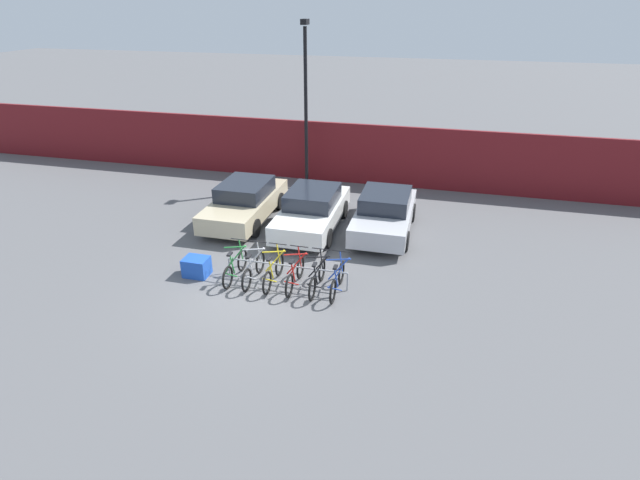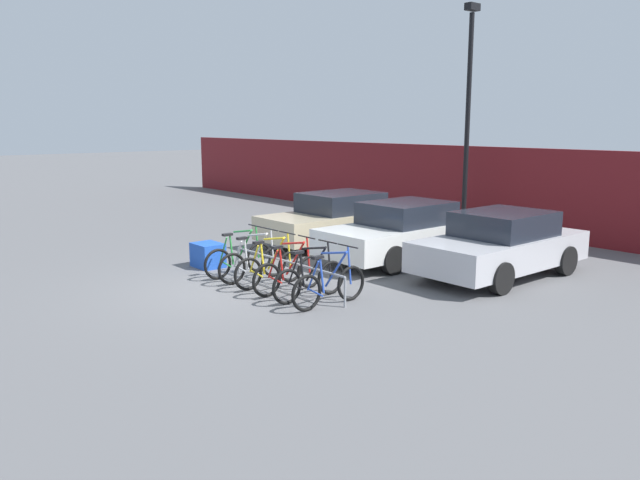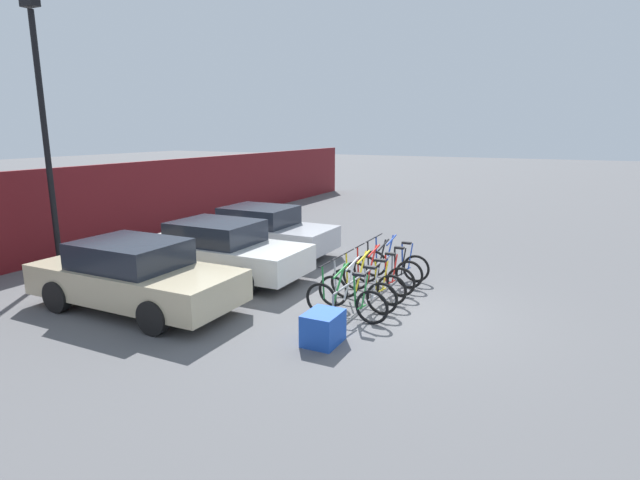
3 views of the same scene
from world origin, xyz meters
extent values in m
plane|color=#59595B|center=(0.00, 0.00, 0.00)|extent=(120.00, 120.00, 0.00)
cube|color=maroon|center=(0.00, 9.50, 1.27)|extent=(36.00, 0.16, 2.55)
cylinder|color=gray|center=(0.72, 0.68, 0.55)|extent=(3.46, 0.04, 0.04)
cylinder|color=gray|center=(-1.01, 0.68, 0.28)|extent=(0.04, 0.04, 0.55)
cylinder|color=gray|center=(2.45, 0.68, 0.28)|extent=(0.04, 0.04, 0.55)
torus|color=black|center=(-0.76, 0.00, 0.33)|extent=(0.06, 0.66, 0.66)
torus|color=black|center=(-0.76, 1.05, 0.33)|extent=(0.06, 0.66, 0.66)
cylinder|color=#288438|center=(-0.76, 0.68, 0.65)|extent=(0.60, 0.04, 0.76)
cylinder|color=#288438|center=(-0.76, 0.63, 0.96)|extent=(0.68, 0.04, 0.16)
cylinder|color=#288438|center=(-0.76, 0.35, 0.59)|extent=(0.14, 0.04, 0.63)
cylinder|color=#288438|center=(-0.76, 0.15, 0.61)|extent=(0.32, 0.03, 0.58)
cylinder|color=#288438|center=(-0.76, 0.20, 0.31)|extent=(0.40, 0.03, 0.08)
cylinder|color=#288438|center=(-0.76, 1.01, 0.68)|extent=(0.12, 0.04, 0.69)
cylinder|color=black|center=(-0.76, 0.97, 1.04)|extent=(0.52, 0.03, 0.03)
cube|color=black|center=(-0.76, 0.25, 0.93)|extent=(0.10, 0.22, 0.05)
torus|color=black|center=(-0.21, 0.00, 0.33)|extent=(0.06, 0.66, 0.66)
torus|color=black|center=(-0.21, 1.05, 0.33)|extent=(0.06, 0.66, 0.66)
cylinder|color=#B7B7BC|center=(-0.21, 0.68, 0.65)|extent=(0.60, 0.04, 0.76)
cylinder|color=#B7B7BC|center=(-0.21, 0.63, 0.96)|extent=(0.68, 0.04, 0.16)
cylinder|color=#B7B7BC|center=(-0.21, 0.35, 0.59)|extent=(0.14, 0.04, 0.63)
cylinder|color=#B7B7BC|center=(-0.21, 0.15, 0.61)|extent=(0.32, 0.03, 0.58)
cylinder|color=#B7B7BC|center=(-0.21, 0.20, 0.31)|extent=(0.40, 0.03, 0.08)
cylinder|color=#B7B7BC|center=(-0.21, 1.01, 0.68)|extent=(0.12, 0.04, 0.69)
cylinder|color=black|center=(-0.21, 0.97, 1.04)|extent=(0.52, 0.03, 0.03)
cube|color=black|center=(-0.21, 0.25, 0.93)|extent=(0.10, 0.22, 0.05)
torus|color=black|center=(0.38, 0.00, 0.33)|extent=(0.06, 0.66, 0.66)
torus|color=black|center=(0.38, 1.05, 0.33)|extent=(0.06, 0.66, 0.66)
cylinder|color=yellow|center=(0.38, 0.68, 0.65)|extent=(0.60, 0.04, 0.76)
cylinder|color=yellow|center=(0.38, 0.63, 0.96)|extent=(0.68, 0.04, 0.16)
cylinder|color=yellow|center=(0.38, 0.35, 0.59)|extent=(0.14, 0.04, 0.63)
cylinder|color=yellow|center=(0.38, 0.15, 0.61)|extent=(0.32, 0.03, 0.58)
cylinder|color=yellow|center=(0.38, 0.20, 0.31)|extent=(0.40, 0.03, 0.08)
cylinder|color=yellow|center=(0.38, 1.01, 0.68)|extent=(0.12, 0.04, 0.69)
cylinder|color=black|center=(0.38, 0.97, 1.04)|extent=(0.52, 0.03, 0.03)
cube|color=black|center=(0.38, 0.25, 0.93)|extent=(0.10, 0.22, 0.05)
torus|color=black|center=(1.01, 0.00, 0.33)|extent=(0.06, 0.66, 0.66)
torus|color=black|center=(1.01, 1.05, 0.33)|extent=(0.06, 0.66, 0.66)
cylinder|color=red|center=(1.01, 0.68, 0.65)|extent=(0.60, 0.04, 0.76)
cylinder|color=red|center=(1.01, 0.63, 0.96)|extent=(0.68, 0.04, 0.16)
cylinder|color=red|center=(1.01, 0.35, 0.59)|extent=(0.14, 0.04, 0.63)
cylinder|color=red|center=(1.01, 0.15, 0.61)|extent=(0.32, 0.03, 0.58)
cylinder|color=red|center=(1.01, 0.20, 0.31)|extent=(0.40, 0.03, 0.08)
cylinder|color=red|center=(1.01, 1.01, 0.68)|extent=(0.12, 0.04, 0.69)
cylinder|color=black|center=(1.01, 0.97, 1.04)|extent=(0.52, 0.03, 0.03)
cube|color=black|center=(1.01, 0.25, 0.93)|extent=(0.10, 0.22, 0.05)
torus|color=black|center=(1.64, 0.00, 0.33)|extent=(0.06, 0.66, 0.66)
torus|color=black|center=(1.64, 1.05, 0.33)|extent=(0.06, 0.66, 0.66)
cylinder|color=black|center=(1.64, 0.68, 0.65)|extent=(0.60, 0.04, 0.76)
cylinder|color=black|center=(1.64, 0.63, 0.96)|extent=(0.68, 0.04, 0.16)
cylinder|color=black|center=(1.64, 0.35, 0.59)|extent=(0.14, 0.04, 0.63)
cylinder|color=black|center=(1.64, 0.15, 0.61)|extent=(0.32, 0.03, 0.58)
cylinder|color=black|center=(1.64, 0.20, 0.31)|extent=(0.40, 0.03, 0.08)
cylinder|color=black|center=(1.64, 1.01, 0.68)|extent=(0.12, 0.04, 0.69)
cylinder|color=black|center=(1.64, 0.97, 1.04)|extent=(0.52, 0.03, 0.03)
cube|color=black|center=(1.64, 0.25, 0.93)|extent=(0.10, 0.22, 0.05)
torus|color=black|center=(2.20, 0.00, 0.33)|extent=(0.06, 0.66, 0.66)
torus|color=black|center=(2.20, 1.05, 0.33)|extent=(0.06, 0.66, 0.66)
cylinder|color=#284CB7|center=(2.20, 0.68, 0.65)|extent=(0.60, 0.04, 0.76)
cylinder|color=#284CB7|center=(2.20, 0.63, 0.96)|extent=(0.68, 0.04, 0.16)
cylinder|color=#284CB7|center=(2.20, 0.35, 0.59)|extent=(0.14, 0.04, 0.63)
cylinder|color=#284CB7|center=(2.20, 0.15, 0.61)|extent=(0.32, 0.03, 0.58)
cylinder|color=#284CB7|center=(2.20, 0.20, 0.31)|extent=(0.40, 0.03, 0.08)
cylinder|color=#284CB7|center=(2.20, 1.01, 0.68)|extent=(0.12, 0.04, 0.69)
cylinder|color=black|center=(2.20, 0.97, 1.04)|extent=(0.52, 0.03, 0.03)
cube|color=black|center=(2.20, 0.25, 0.93)|extent=(0.10, 0.22, 0.05)
cube|color=#C1B28E|center=(-2.09, 4.55, 0.57)|extent=(1.80, 4.39, 0.62)
cube|color=#1E232D|center=(-2.09, 4.66, 1.14)|extent=(1.58, 2.02, 0.52)
cylinder|color=black|center=(-2.94, 5.82, 0.32)|extent=(0.20, 0.64, 0.64)
cylinder|color=black|center=(-1.23, 5.82, 0.32)|extent=(0.20, 0.64, 0.64)
cylinder|color=black|center=(-2.94, 3.28, 0.32)|extent=(0.20, 0.64, 0.64)
cylinder|color=black|center=(-1.23, 3.28, 0.32)|extent=(0.20, 0.64, 0.64)
cube|color=silver|center=(0.44, 4.39, 0.57)|extent=(1.80, 4.32, 0.62)
cube|color=#1E232D|center=(0.44, 4.50, 1.14)|extent=(1.58, 1.99, 0.52)
cylinder|color=black|center=(-0.41, 5.64, 0.32)|extent=(0.20, 0.64, 0.64)
cylinder|color=black|center=(1.30, 5.64, 0.32)|extent=(0.20, 0.64, 0.64)
cylinder|color=black|center=(-0.41, 3.13, 0.32)|extent=(0.20, 0.64, 0.64)
cylinder|color=black|center=(1.30, 3.13, 0.32)|extent=(0.20, 0.64, 0.64)
cube|color=#B7B7BC|center=(2.88, 4.74, 0.57)|extent=(1.80, 4.17, 0.62)
cube|color=#1E232D|center=(2.88, 4.85, 1.14)|extent=(1.58, 1.92, 0.52)
cylinder|color=black|center=(2.03, 5.95, 0.32)|extent=(0.20, 0.64, 0.64)
cylinder|color=black|center=(3.74, 5.95, 0.32)|extent=(0.20, 0.64, 0.64)
cylinder|color=black|center=(2.03, 3.54, 0.32)|extent=(0.20, 0.64, 0.64)
cylinder|color=black|center=(3.74, 3.54, 0.32)|extent=(0.20, 0.64, 0.64)
cylinder|color=black|center=(-0.90, 8.50, 3.14)|extent=(0.14, 0.14, 6.28)
cube|color=black|center=(-0.90, 8.50, 6.43)|extent=(0.24, 0.44, 0.20)
cube|color=blue|center=(-1.93, 0.44, 0.28)|extent=(0.70, 0.56, 0.55)
camera|label=1|loc=(4.63, -10.83, 7.24)|focal=28.00mm
camera|label=2|loc=(10.35, -6.56, 3.22)|focal=35.00mm
camera|label=3|loc=(-9.04, -3.04, 3.54)|focal=28.00mm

